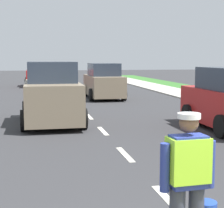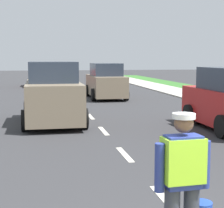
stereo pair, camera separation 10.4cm
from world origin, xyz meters
The scene contains 6 objects.
ground_plane centered at (0.00, 21.00, 0.00)m, with size 96.00×96.00×0.00m, color #333335.
lane_center_line centered at (0.00, 25.20, 0.00)m, with size 0.14×46.40×0.01m.
road_worker centered at (-0.37, 1.05, 0.93)m, with size 0.76×0.40×1.67m.
car_oncoming_third centered at (-1.75, 28.53, 0.93)m, with size 2.09×3.97×2.01m.
car_outgoing_far centered at (1.78, 18.35, 0.92)m, with size 1.99×4.24×1.99m.
car_oncoming_lead centered at (-1.48, 10.41, 1.00)m, with size 2.08×3.97×2.16m.
Camera 2 is at (-1.98, -2.91, 2.28)m, focal length 61.18 mm.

